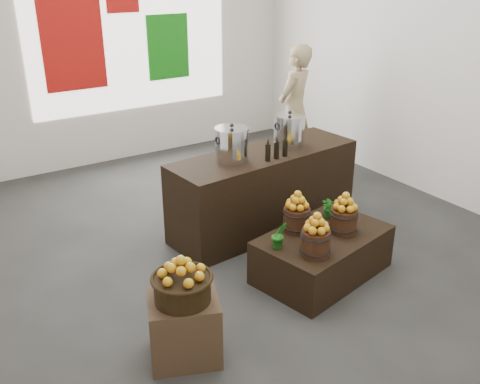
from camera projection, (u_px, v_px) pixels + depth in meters
ground at (240, 246)px, 6.04m from camera, size 7.00×7.00×0.00m
back_wall at (111, 31)px, 7.93m from camera, size 6.00×0.04×4.00m
back_opening at (131, 30)px, 8.06m from camera, size 3.20×0.02×2.40m
deco_red_left at (73, 41)px, 7.64m from camera, size 0.90×0.04×1.40m
deco_green_right at (168, 47)px, 8.47m from camera, size 0.70×0.04×1.00m
crate at (184, 328)px, 4.26m from camera, size 0.68×0.62×0.55m
wicker_basket at (182, 289)px, 4.11m from camera, size 0.44×0.44×0.20m
apples_in_basket at (181, 267)px, 4.03m from camera, size 0.34×0.34×0.18m
display_table at (322, 254)px, 5.41m from camera, size 1.48×1.08×0.46m
apple_bucket_front_left at (316, 243)px, 4.90m from camera, size 0.27×0.27×0.25m
apples_in_bucket_front_left at (317, 222)px, 4.82m from camera, size 0.20×0.20×0.18m
apple_bucket_front_right at (344, 221)px, 5.32m from camera, size 0.27×0.27×0.25m
apples_in_bucket_front_right at (345, 201)px, 5.23m from camera, size 0.20×0.20×0.18m
apple_bucket_rear at (297, 219)px, 5.35m from camera, size 0.27×0.27×0.25m
apples_in_bucket_rear at (297, 200)px, 5.26m from camera, size 0.20×0.20×0.18m
herb_garnish_right at (331, 206)px, 5.63m from camera, size 0.25×0.22×0.24m
herb_garnish_left at (279, 235)px, 5.02m from camera, size 0.18×0.16×0.27m
counter at (264, 190)px, 6.30m from camera, size 2.38×0.94×0.95m
stock_pot_left at (232, 146)px, 5.77m from camera, size 0.36×0.36×0.36m
stock_pot_center at (289, 131)px, 6.25m from camera, size 0.36×0.36×0.36m
oil_cruets at (279, 146)px, 5.89m from camera, size 0.26×0.09×0.26m
shopper at (294, 109)px, 7.89m from camera, size 0.81×0.70×1.89m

